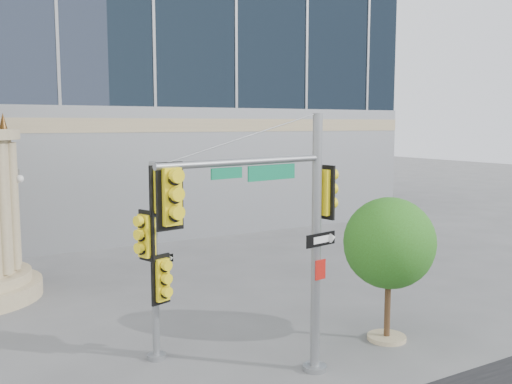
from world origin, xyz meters
TOP-DOWN VIEW (x-y plane):
  - ground at (0.00, 0.00)m, footprint 120.00×120.00m
  - main_signal_pole at (-0.83, -0.51)m, footprint 4.22×1.14m
  - secondary_signal_pole at (-2.59, 1.85)m, footprint 0.83×0.60m
  - street_tree at (2.74, 0.21)m, footprint 2.26×2.21m

SIDE VIEW (x-z plane):
  - ground at x=0.00m, z-range 0.00..0.00m
  - street_tree at x=2.74m, z-range 0.56..4.08m
  - secondary_signal_pole at x=-2.59m, z-range 0.39..4.84m
  - main_signal_pole at x=-0.83m, z-range 0.66..6.13m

